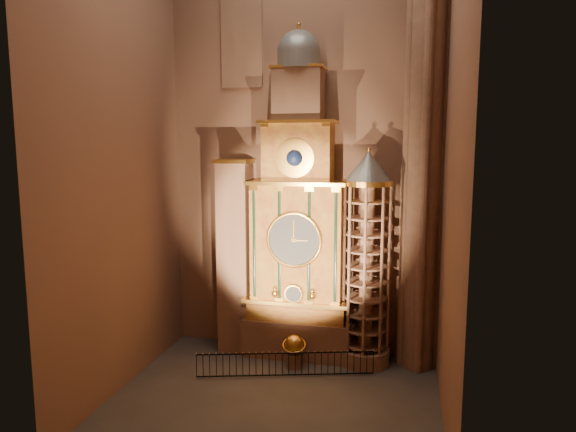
% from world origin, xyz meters
% --- Properties ---
extents(floor, '(14.00, 14.00, 0.00)m').
position_xyz_m(floor, '(0.00, 0.00, 0.00)').
color(floor, '#383330').
rests_on(floor, ground).
extents(wall_back, '(22.00, 0.00, 22.00)m').
position_xyz_m(wall_back, '(0.00, 6.00, 11.00)').
color(wall_back, '#8D614C').
rests_on(wall_back, floor).
extents(wall_left, '(0.00, 22.00, 22.00)m').
position_xyz_m(wall_left, '(-7.00, 0.00, 11.00)').
color(wall_left, '#8D614C').
rests_on(wall_left, floor).
extents(wall_right, '(0.00, 22.00, 22.00)m').
position_xyz_m(wall_right, '(7.00, 0.00, 11.00)').
color(wall_right, '#8D614C').
rests_on(wall_right, floor).
extents(astronomical_clock, '(5.60, 2.41, 16.70)m').
position_xyz_m(astronomical_clock, '(0.00, 4.96, 6.68)').
color(astronomical_clock, '#8C634C').
rests_on(astronomical_clock, floor).
extents(portrait_tower, '(1.80, 1.60, 10.20)m').
position_xyz_m(portrait_tower, '(-3.40, 4.98, 5.15)').
color(portrait_tower, '#8C634C').
rests_on(portrait_tower, floor).
extents(stair_turret, '(2.50, 2.50, 10.80)m').
position_xyz_m(stair_turret, '(3.50, 4.70, 5.27)').
color(stair_turret, '#8C634C').
rests_on(stair_turret, floor).
extents(gothic_pier, '(2.04, 2.04, 22.00)m').
position_xyz_m(gothic_pier, '(6.10, 5.00, 11.00)').
color(gothic_pier, '#8C634C').
rests_on(gothic_pier, floor).
extents(stained_glass_window, '(2.20, 0.14, 5.20)m').
position_xyz_m(stained_glass_window, '(-3.20, 5.92, 16.50)').
color(stained_glass_window, navy).
rests_on(stained_glass_window, wall_back).
extents(celestial_globe, '(1.24, 1.18, 1.67)m').
position_xyz_m(celestial_globe, '(0.16, 3.29, 1.00)').
color(celestial_globe, '#8C634C').
rests_on(celestial_globe, floor).
extents(iron_railing, '(8.10, 2.30, 1.15)m').
position_xyz_m(iron_railing, '(-0.02, 2.22, 0.62)').
color(iron_railing, black).
rests_on(iron_railing, floor).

